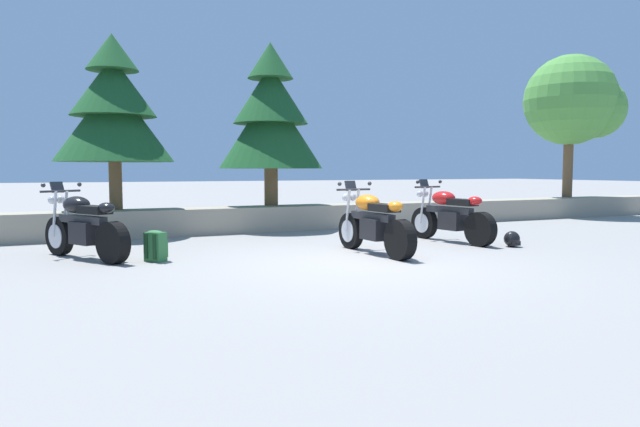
{
  "coord_description": "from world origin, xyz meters",
  "views": [
    {
      "loc": [
        -3.89,
        -7.23,
        1.37
      ],
      "look_at": [
        -0.06,
        1.2,
        0.65
      ],
      "focal_mm": 31.74,
      "sensor_mm": 36.0,
      "label": 1
    }
  ],
  "objects_px": {
    "rider_backpack": "(156,245)",
    "leafy_tree_mid_right": "(575,102)",
    "rider_helmet": "(512,239)",
    "pine_tree_mid_left": "(271,116)",
    "motorcycle_red_far_right": "(450,217)",
    "motorcycle_black_near_left": "(84,228)",
    "pine_tree_far_left": "(113,108)",
    "motorcycle_orange_centre": "(373,224)"
  },
  "relations": [
    {
      "from": "rider_backpack",
      "to": "leafy_tree_mid_right",
      "type": "height_order",
      "value": "leafy_tree_mid_right"
    },
    {
      "from": "rider_helmet",
      "to": "pine_tree_mid_left",
      "type": "distance_m",
      "value": 5.99
    },
    {
      "from": "rider_helmet",
      "to": "motorcycle_red_far_right",
      "type": "bearing_deg",
      "value": 120.4
    },
    {
      "from": "motorcycle_black_near_left",
      "to": "motorcycle_red_far_right",
      "type": "xyz_separation_m",
      "value": [
        6.38,
        -0.65,
        0.0
      ]
    },
    {
      "from": "motorcycle_red_far_right",
      "to": "rider_backpack",
      "type": "distance_m",
      "value": 5.42
    },
    {
      "from": "pine_tree_far_left",
      "to": "pine_tree_mid_left",
      "type": "height_order",
      "value": "pine_tree_mid_left"
    },
    {
      "from": "motorcycle_black_near_left",
      "to": "motorcycle_orange_centre",
      "type": "height_order",
      "value": "same"
    },
    {
      "from": "motorcycle_black_near_left",
      "to": "rider_helmet",
      "type": "distance_m",
      "value": 7.18
    },
    {
      "from": "motorcycle_black_near_left",
      "to": "rider_backpack",
      "type": "xyz_separation_m",
      "value": [
        0.96,
        -0.69,
        -0.24
      ]
    },
    {
      "from": "pine_tree_far_left",
      "to": "rider_backpack",
      "type": "bearing_deg",
      "value": -86.15
    },
    {
      "from": "motorcycle_red_far_right",
      "to": "rider_helmet",
      "type": "bearing_deg",
      "value": -59.6
    },
    {
      "from": "pine_tree_far_left",
      "to": "rider_helmet",
      "type": "bearing_deg",
      "value": -36.61
    },
    {
      "from": "motorcycle_red_far_right",
      "to": "rider_backpack",
      "type": "bearing_deg",
      "value": -179.56
    },
    {
      "from": "motorcycle_red_far_right",
      "to": "leafy_tree_mid_right",
      "type": "relative_size",
      "value": 0.49
    },
    {
      "from": "rider_helmet",
      "to": "leafy_tree_mid_right",
      "type": "xyz_separation_m",
      "value": [
        6.57,
        4.53,
        3.21
      ]
    },
    {
      "from": "motorcycle_orange_centre",
      "to": "pine_tree_far_left",
      "type": "xyz_separation_m",
      "value": [
        -3.59,
        4.34,
        2.13
      ]
    },
    {
      "from": "motorcycle_red_far_right",
      "to": "leafy_tree_mid_right",
      "type": "height_order",
      "value": "leafy_tree_mid_right"
    },
    {
      "from": "motorcycle_black_near_left",
      "to": "leafy_tree_mid_right",
      "type": "relative_size",
      "value": 0.45
    },
    {
      "from": "motorcycle_red_far_right",
      "to": "pine_tree_mid_left",
      "type": "height_order",
      "value": "pine_tree_mid_left"
    },
    {
      "from": "motorcycle_red_far_right",
      "to": "rider_backpack",
      "type": "xyz_separation_m",
      "value": [
        -5.42,
        -0.04,
        -0.24
      ]
    },
    {
      "from": "rider_helmet",
      "to": "pine_tree_mid_left",
      "type": "xyz_separation_m",
      "value": [
        -2.88,
        4.64,
        2.46
      ]
    },
    {
      "from": "motorcycle_black_near_left",
      "to": "leafy_tree_mid_right",
      "type": "distance_m",
      "value": 14.13
    },
    {
      "from": "motorcycle_black_near_left",
      "to": "rider_helmet",
      "type": "relative_size",
      "value": 6.68
    },
    {
      "from": "motorcycle_orange_centre",
      "to": "rider_helmet",
      "type": "distance_m",
      "value": 2.7
    },
    {
      "from": "rider_backpack",
      "to": "motorcycle_red_far_right",
      "type": "bearing_deg",
      "value": 0.44
    },
    {
      "from": "pine_tree_mid_left",
      "to": "rider_backpack",
      "type": "bearing_deg",
      "value": -130.42
    },
    {
      "from": "motorcycle_red_far_right",
      "to": "pine_tree_far_left",
      "type": "distance_m",
      "value": 7.06
    },
    {
      "from": "motorcycle_red_far_right",
      "to": "pine_tree_mid_left",
      "type": "bearing_deg",
      "value": 122.2
    },
    {
      "from": "motorcycle_black_near_left",
      "to": "leafy_tree_mid_right",
      "type": "bearing_deg",
      "value": 11.98
    },
    {
      "from": "motorcycle_orange_centre",
      "to": "pine_tree_far_left",
      "type": "relative_size",
      "value": 0.58
    },
    {
      "from": "leafy_tree_mid_right",
      "to": "pine_tree_mid_left",
      "type": "bearing_deg",
      "value": 179.32
    },
    {
      "from": "motorcycle_red_far_right",
      "to": "pine_tree_mid_left",
      "type": "xyz_separation_m",
      "value": [
        -2.29,
        3.63,
        2.11
      ]
    },
    {
      "from": "pine_tree_mid_left",
      "to": "leafy_tree_mid_right",
      "type": "bearing_deg",
      "value": -0.68
    },
    {
      "from": "motorcycle_red_far_right",
      "to": "rider_helmet",
      "type": "distance_m",
      "value": 1.22
    },
    {
      "from": "rider_helmet",
      "to": "pine_tree_far_left",
      "type": "relative_size",
      "value": 0.08
    },
    {
      "from": "leafy_tree_mid_right",
      "to": "pine_tree_far_left",
      "type": "bearing_deg",
      "value": 179.47
    },
    {
      "from": "rider_backpack",
      "to": "pine_tree_far_left",
      "type": "distance_m",
      "value": 4.39
    },
    {
      "from": "motorcycle_orange_centre",
      "to": "rider_backpack",
      "type": "distance_m",
      "value": 3.42
    },
    {
      "from": "motorcycle_red_far_right",
      "to": "rider_backpack",
      "type": "relative_size",
      "value": 4.39
    },
    {
      "from": "motorcycle_orange_centre",
      "to": "leafy_tree_mid_right",
      "type": "distance_m",
      "value": 10.55
    },
    {
      "from": "motorcycle_black_near_left",
      "to": "pine_tree_mid_left",
      "type": "distance_m",
      "value": 5.49
    },
    {
      "from": "motorcycle_black_near_left",
      "to": "rider_helmet",
      "type": "bearing_deg",
      "value": -13.38
    }
  ]
}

